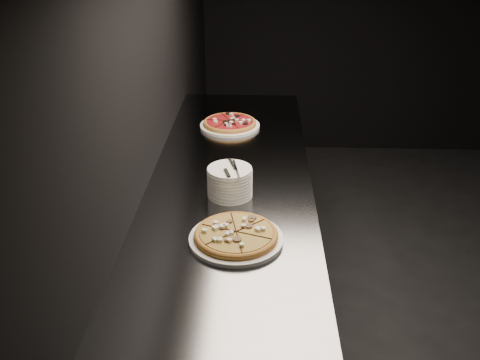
{
  "coord_description": "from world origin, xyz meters",
  "views": [
    {
      "loc": [
        -2.0,
        -2.22,
        2.02
      ],
      "look_at": [
        -2.08,
        -0.2,
        1.0
      ],
      "focal_mm": 40.0,
      "sensor_mm": 36.0,
      "label": 1
    }
  ],
  "objects_px": {
    "cutlery": "(231,169)",
    "pizza_tomato": "(230,124)",
    "pizza_mushroom": "(236,236)",
    "counter": "(232,257)",
    "plate_stack": "(230,182)",
    "ramekin": "(242,174)"
  },
  "relations": [
    {
      "from": "pizza_mushroom",
      "to": "pizza_tomato",
      "type": "height_order",
      "value": "pizza_mushroom"
    },
    {
      "from": "cutlery",
      "to": "pizza_mushroom",
      "type": "bearing_deg",
      "value": -100.03
    },
    {
      "from": "pizza_tomato",
      "to": "ramekin",
      "type": "relative_size",
      "value": 4.74
    },
    {
      "from": "counter",
      "to": "pizza_mushroom",
      "type": "relative_size",
      "value": 6.12
    },
    {
      "from": "pizza_tomato",
      "to": "cutlery",
      "type": "bearing_deg",
      "value": -86.28
    },
    {
      "from": "plate_stack",
      "to": "pizza_tomato",
      "type": "bearing_deg",
      "value": 93.25
    },
    {
      "from": "plate_stack",
      "to": "ramekin",
      "type": "relative_size",
      "value": 2.67
    },
    {
      "from": "counter",
      "to": "ramekin",
      "type": "relative_size",
      "value": 34.12
    },
    {
      "from": "pizza_mushroom",
      "to": "pizza_tomato",
      "type": "bearing_deg",
      "value": 94.39
    },
    {
      "from": "pizza_tomato",
      "to": "pizza_mushroom",
      "type": "bearing_deg",
      "value": -85.61
    },
    {
      "from": "pizza_tomato",
      "to": "plate_stack",
      "type": "height_order",
      "value": "plate_stack"
    },
    {
      "from": "plate_stack",
      "to": "ramekin",
      "type": "xyz_separation_m",
      "value": [
        0.05,
        0.14,
        -0.03
      ]
    },
    {
      "from": "cutlery",
      "to": "counter",
      "type": "bearing_deg",
      "value": 77.73
    },
    {
      "from": "counter",
      "to": "plate_stack",
      "type": "height_order",
      "value": "plate_stack"
    },
    {
      "from": "counter",
      "to": "plate_stack",
      "type": "bearing_deg",
      "value": -88.24
    },
    {
      "from": "cutlery",
      "to": "ramekin",
      "type": "height_order",
      "value": "cutlery"
    },
    {
      "from": "pizza_tomato",
      "to": "cutlery",
      "type": "relative_size",
      "value": 1.66
    },
    {
      "from": "ramekin",
      "to": "plate_stack",
      "type": "bearing_deg",
      "value": -107.81
    },
    {
      "from": "plate_stack",
      "to": "cutlery",
      "type": "xyz_separation_m",
      "value": [
        0.01,
        -0.01,
        0.07
      ]
    },
    {
      "from": "counter",
      "to": "ramekin",
      "type": "bearing_deg",
      "value": -43.08
    },
    {
      "from": "pizza_tomato",
      "to": "plate_stack",
      "type": "distance_m",
      "value": 0.82
    },
    {
      "from": "cutlery",
      "to": "pizza_tomato",
      "type": "bearing_deg",
      "value": 77.67
    }
  ]
}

